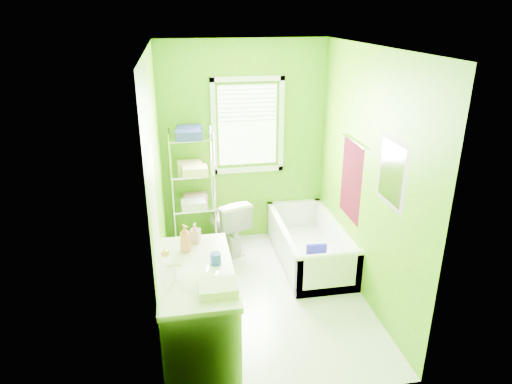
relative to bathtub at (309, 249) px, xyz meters
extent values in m
plane|color=silver|center=(-0.68, -0.63, -0.16)|extent=(2.90, 2.90, 0.00)
cube|color=#4C9307|center=(-0.68, 0.82, 1.14)|extent=(2.10, 0.04, 2.60)
cube|color=#4C9307|center=(-0.68, -2.08, 1.14)|extent=(2.10, 0.04, 2.60)
cube|color=#4C9307|center=(-1.73, -0.63, 1.14)|extent=(0.04, 2.90, 2.60)
cube|color=#4C9307|center=(0.37, -0.63, 1.14)|extent=(0.04, 2.90, 2.60)
cube|color=white|center=(-0.68, -0.63, 2.44)|extent=(2.10, 2.90, 0.04)
cube|color=white|center=(-0.63, 0.81, 1.39)|extent=(0.74, 0.01, 1.01)
cube|color=white|center=(-0.63, 0.79, 0.81)|extent=(0.92, 0.05, 0.06)
cube|color=white|center=(-0.63, 0.79, 1.97)|extent=(0.92, 0.05, 0.06)
cube|color=white|center=(-1.06, 0.79, 1.39)|extent=(0.06, 0.05, 1.22)
cube|color=white|center=(-0.20, 0.79, 1.39)|extent=(0.06, 0.05, 1.22)
cube|color=white|center=(-0.63, 0.79, 1.68)|extent=(0.72, 0.02, 0.50)
cube|color=white|center=(-1.72, -1.63, 0.84)|extent=(0.02, 0.80, 2.00)
sphere|color=gold|center=(-1.68, -1.30, 0.84)|extent=(0.07, 0.07, 0.07)
cube|color=#490814|center=(0.35, -0.28, 0.99)|extent=(0.02, 0.58, 0.90)
cylinder|color=silver|center=(0.34, -0.28, 1.44)|extent=(0.02, 0.62, 0.02)
cube|color=#CC5972|center=(0.36, -1.18, 1.39)|extent=(0.02, 0.54, 0.64)
cube|color=white|center=(0.35, -1.18, 1.39)|extent=(0.01, 0.44, 0.54)
cube|color=white|center=(0.00, 0.03, -0.11)|extent=(0.74, 1.58, 0.11)
cube|color=white|center=(-0.33, 0.03, 0.07)|extent=(0.07, 1.58, 0.48)
cube|color=white|center=(0.33, 0.03, 0.07)|extent=(0.07, 1.58, 0.48)
cube|color=white|center=(0.00, -0.73, 0.07)|extent=(0.74, 0.07, 0.48)
cube|color=white|center=(0.00, 0.78, 0.07)|extent=(0.74, 0.07, 0.48)
cylinder|color=white|center=(0.00, -0.73, 0.31)|extent=(0.74, 0.07, 0.07)
cylinder|color=#1418C1|center=(0.00, -0.37, -0.03)|extent=(0.34, 0.34, 0.06)
cylinder|color=yellow|center=(0.00, -0.37, 0.03)|extent=(0.32, 0.32, 0.05)
cube|color=#1418C1|center=(0.01, -0.24, 0.08)|extent=(0.24, 0.06, 0.22)
imported|color=white|center=(-0.97, 0.50, 0.20)|extent=(0.62, 0.81, 0.73)
cube|color=silver|center=(-1.44, -1.44, 0.27)|extent=(0.59, 1.18, 0.86)
cube|color=silver|center=(-1.44, -1.44, 0.72)|extent=(0.62, 1.21, 0.05)
ellipsoid|color=white|center=(-1.42, -1.60, 0.72)|extent=(0.41, 0.53, 0.14)
cylinder|color=silver|center=(-1.61, -1.60, 0.82)|extent=(0.03, 0.03, 0.16)
cylinder|color=silver|center=(-1.61, -1.60, 0.89)|extent=(0.12, 0.02, 0.02)
imported|color=#E46F43|center=(-1.51, -1.12, 0.87)|extent=(0.14, 0.14, 0.25)
imported|color=pink|center=(-1.41, -0.97, 0.84)|extent=(0.11, 0.11, 0.19)
cylinder|color=#1B3EB0|center=(-1.27, -1.40, 0.80)|extent=(0.09, 0.09, 0.10)
cube|color=silver|center=(-1.29, -1.81, 0.78)|extent=(0.29, 0.23, 0.07)
cylinder|color=silver|center=(-1.61, 0.40, 0.63)|extent=(0.02, 0.02, 1.59)
cylinder|color=silver|center=(-1.62, 0.71, 0.63)|extent=(0.02, 0.02, 1.59)
cylinder|color=silver|center=(-1.11, 0.41, 0.63)|extent=(0.02, 0.02, 1.59)
cylinder|color=silver|center=(-1.11, 0.72, 0.63)|extent=(0.02, 0.02, 1.59)
cube|color=silver|center=(-1.36, 0.56, -0.01)|extent=(0.53, 0.34, 0.02)
cube|color=silver|center=(-1.36, 0.56, 0.43)|extent=(0.53, 0.34, 0.02)
cube|color=silver|center=(-1.36, 0.56, 0.88)|extent=(0.53, 0.34, 0.02)
cube|color=silver|center=(-1.36, 0.56, 1.33)|extent=(0.53, 0.34, 0.02)
cube|color=#2D39A3|center=(-1.39, 0.46, 1.39)|extent=(0.30, 0.21, 0.11)
cube|color=#2D39A3|center=(-1.36, 0.68, 1.39)|extent=(0.30, 0.21, 0.11)
cube|color=#F9DA98|center=(-1.33, 0.46, 0.94)|extent=(0.30, 0.21, 0.11)
cube|color=#F9DA98|center=(-1.39, 0.68, 0.94)|extent=(0.30, 0.21, 0.11)
cube|color=silver|center=(-1.37, 0.48, 0.50)|extent=(0.30, 0.21, 0.11)
cube|color=#C68799|center=(-1.34, 0.69, 0.50)|extent=(0.30, 0.21, 0.11)
cube|color=#C68799|center=(-1.10, 0.57, 0.17)|extent=(0.03, 0.28, 0.50)
camera|label=1|loc=(-1.52, -4.75, 2.75)|focal=32.00mm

